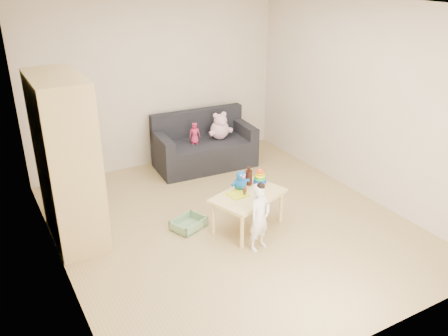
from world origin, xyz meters
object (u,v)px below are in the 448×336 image
wardrobe (67,161)px  play_table (248,211)px  sofa (205,154)px  toddler (260,218)px

wardrobe → play_table: bearing=-24.4°
wardrobe → play_table: (1.86, -0.84, -0.74)m
sofa → toddler: toddler is taller
toddler → wardrobe: bearing=128.3°
wardrobe → play_table: size_ratio=2.21×
wardrobe → sofa: wardrobe is taller
wardrobe → toddler: bearing=-36.3°
play_table → toddler: size_ratio=1.11×
wardrobe → sofa: (2.25, 1.06, -0.75)m
wardrobe → sofa: bearing=25.2°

